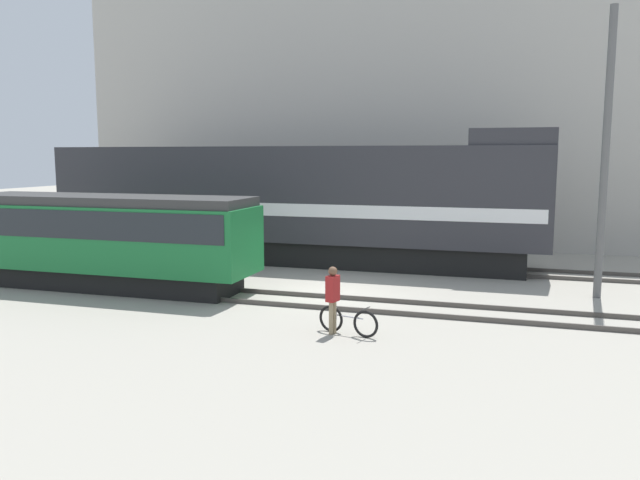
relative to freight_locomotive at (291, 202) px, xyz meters
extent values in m
plane|color=#9E998C|center=(3.13, -5.36, -2.52)|extent=(120.00, 120.00, 0.00)
cube|color=#47423D|center=(3.13, -7.48, -2.45)|extent=(60.00, 0.07, 0.14)
cube|color=#47423D|center=(3.13, -6.04, -2.45)|extent=(60.00, 0.07, 0.14)
cube|color=#47423D|center=(3.13, -0.72, -2.45)|extent=(60.00, 0.07, 0.14)
cube|color=#47423D|center=(3.13, 0.72, -2.45)|extent=(60.00, 0.07, 0.14)
cube|color=#B7B2A8|center=(3.13, 8.85, 4.17)|extent=(33.58, 6.00, 13.38)
cube|color=black|center=(-0.14, 0.00, -2.02)|extent=(19.03, 2.55, 1.00)
cube|color=#2D2D33|center=(-0.14, 0.00, 0.38)|extent=(20.69, 3.00, 3.80)
cube|color=white|center=(-0.14, 0.00, -0.19)|extent=(20.27, 3.04, 0.50)
cube|color=#2D2D33|center=(8.70, 0.00, 2.59)|extent=(3.00, 2.85, 0.60)
cube|color=black|center=(-4.11, -6.76, -2.17)|extent=(9.02, 2.00, 0.70)
cube|color=#196B33|center=(-4.11, -6.76, -0.75)|extent=(10.25, 2.50, 2.13)
cube|color=#1E2328|center=(-4.11, -6.76, -0.24)|extent=(9.84, 2.54, 0.90)
cube|color=#333333|center=(-4.11, -6.76, 0.46)|extent=(10.05, 2.38, 0.30)
torus|color=black|center=(5.48, -9.83, -2.18)|extent=(0.68, 0.24, 0.68)
torus|color=black|center=(4.52, -9.58, -2.18)|extent=(0.68, 0.24, 0.68)
cylinder|color=#A5A5AD|center=(5.00, -9.71, -2.06)|extent=(0.82, 0.25, 0.04)
cylinder|color=#A5A5AD|center=(4.66, -9.62, -2.02)|extent=(0.03, 0.03, 0.31)
cylinder|color=#262626|center=(5.48, -9.83, -1.78)|extent=(0.13, 0.43, 0.02)
cylinder|color=#8C7A5B|center=(4.63, -9.68, -2.10)|extent=(0.11, 0.11, 0.84)
cylinder|color=#8C7A5B|center=(4.59, -9.84, -2.10)|extent=(0.11, 0.11, 0.84)
cube|color=maroon|center=(4.61, -9.76, -1.35)|extent=(0.30, 0.40, 0.65)
sphere|color=brown|center=(4.61, -9.76, -0.92)|extent=(0.23, 0.23, 0.23)
cylinder|color=#595959|center=(11.45, -3.38, 1.93)|extent=(0.24, 0.24, 8.90)
camera|label=1|loc=(8.82, -24.35, 1.92)|focal=35.00mm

